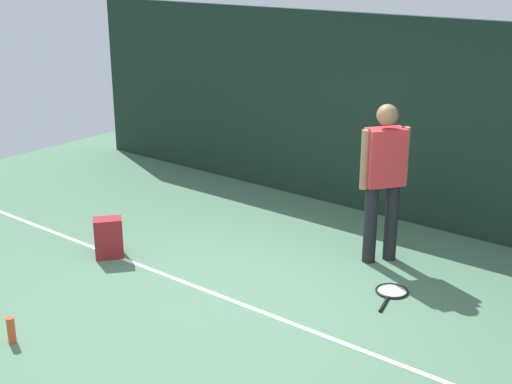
% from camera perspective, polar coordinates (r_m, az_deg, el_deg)
% --- Properties ---
extents(ground_plane, '(12.00, 12.00, 0.00)m').
position_cam_1_polar(ground_plane, '(6.76, -2.13, -8.91)').
color(ground_plane, '#4C7556').
extents(back_fence, '(10.00, 0.10, 2.45)m').
position_cam_1_polar(back_fence, '(8.70, 10.76, 5.78)').
color(back_fence, '#192D23').
rests_on(back_fence, ground).
extents(court_line, '(9.00, 0.05, 0.00)m').
position_cam_1_polar(court_line, '(6.79, -1.87, -8.75)').
color(court_line, white).
rests_on(court_line, ground).
extents(tennis_player, '(0.41, 0.45, 1.70)m').
position_cam_1_polar(tennis_player, '(7.41, 10.26, 1.42)').
color(tennis_player, black).
rests_on(tennis_player, ground).
extents(tennis_racket, '(0.39, 0.64, 0.03)m').
position_cam_1_polar(tennis_racket, '(7.05, 10.84, -7.94)').
color(tennis_racket, black).
rests_on(tennis_racket, ground).
extents(backpack, '(0.38, 0.38, 0.44)m').
position_cam_1_polar(backpack, '(7.81, -11.82, -3.66)').
color(backpack, maroon).
rests_on(backpack, ground).
extents(tennis_ball_near_player, '(0.07, 0.07, 0.07)m').
position_cam_1_polar(tennis_ball_near_player, '(8.62, 8.86, -2.55)').
color(tennis_ball_near_player, '#CCE033').
rests_on(tennis_ball_near_player, ground).
extents(water_bottle, '(0.07, 0.07, 0.23)m').
position_cam_1_polar(water_bottle, '(6.42, -19.13, -10.48)').
color(water_bottle, '#D84C26').
rests_on(water_bottle, ground).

